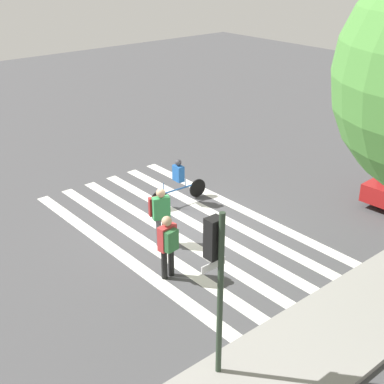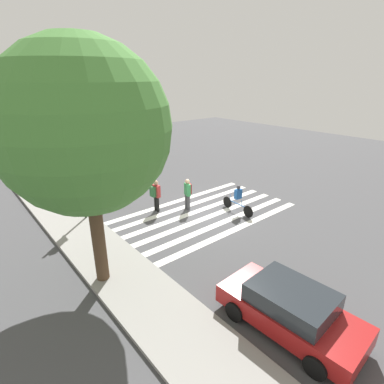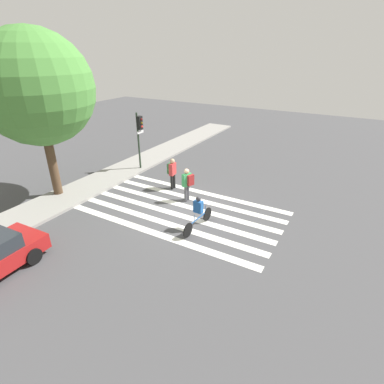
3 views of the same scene
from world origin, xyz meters
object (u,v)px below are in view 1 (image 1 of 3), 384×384
(pedestrian_child_with_backpack, at_px, (168,243))
(pedestrian_adult_blue_shirt, at_px, (160,212))
(cyclist_near_curb, at_px, (178,180))
(traffic_light, at_px, (216,264))

(pedestrian_child_with_backpack, height_order, pedestrian_adult_blue_shirt, pedestrian_child_with_backpack)
(cyclist_near_curb, bearing_deg, pedestrian_child_with_backpack, 51.23)
(pedestrian_child_with_backpack, distance_m, pedestrian_adult_blue_shirt, 1.83)
(traffic_light, xyz_separation_m, cyclist_near_curb, (-4.56, -6.83, -1.82))
(traffic_light, xyz_separation_m, pedestrian_adult_blue_shirt, (-2.38, -4.99, -1.62))
(pedestrian_adult_blue_shirt, relative_size, cyclist_near_curb, 0.78)
(pedestrian_child_with_backpack, bearing_deg, cyclist_near_curb, 42.06)
(pedestrian_adult_blue_shirt, bearing_deg, cyclist_near_curb, -120.59)
(cyclist_near_curb, bearing_deg, traffic_light, 59.69)
(pedestrian_child_with_backpack, bearing_deg, pedestrian_adult_blue_shirt, 53.92)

